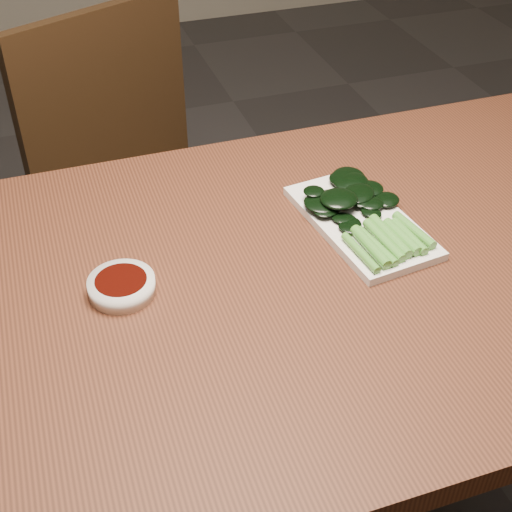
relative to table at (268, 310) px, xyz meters
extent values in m
cube|color=#4C2515|center=(0.00, 0.00, 0.05)|extent=(1.40, 0.80, 0.04)
cylinder|color=#4C2515|center=(0.64, 0.34, -0.32)|extent=(0.05, 0.05, 0.71)
cube|color=black|center=(-0.04, 0.62, -0.25)|extent=(0.59, 0.59, 0.04)
cylinder|color=black|center=(-0.13, 0.36, -0.47)|extent=(0.04, 0.04, 0.41)
cylinder|color=black|center=(0.22, 0.52, -0.47)|extent=(0.04, 0.04, 0.41)
cylinder|color=black|center=(-0.29, 0.71, -0.47)|extent=(0.04, 0.04, 0.41)
cylinder|color=black|center=(0.06, 0.87, -0.47)|extent=(0.04, 0.04, 0.41)
cube|color=black|center=(-0.12, 0.80, -0.01)|extent=(0.42, 0.21, 0.44)
cylinder|color=white|center=(-0.21, 0.03, 0.08)|extent=(0.10, 0.10, 0.02)
cylinder|color=#320904|center=(-0.21, 0.03, 0.09)|extent=(0.07, 0.07, 0.00)
cube|color=white|center=(0.18, 0.07, 0.08)|extent=(0.17, 0.28, 0.01)
cylinder|color=#529C36|center=(0.14, -0.02, 0.09)|extent=(0.02, 0.09, 0.01)
cylinder|color=#529C36|center=(0.16, -0.01, 0.09)|extent=(0.02, 0.10, 0.02)
cylinder|color=#529C36|center=(0.17, -0.01, 0.09)|extent=(0.03, 0.10, 0.01)
cylinder|color=#529C36|center=(0.19, 0.00, 0.09)|extent=(0.02, 0.10, 0.01)
cylinder|color=#529C36|center=(0.20, 0.00, 0.09)|extent=(0.03, 0.10, 0.02)
cylinder|color=#529C36|center=(0.22, -0.01, 0.09)|extent=(0.03, 0.09, 0.02)
cylinder|color=#529C36|center=(0.23, -0.01, 0.09)|extent=(0.02, 0.09, 0.01)
cylinder|color=#529C36|center=(0.24, 0.00, 0.09)|extent=(0.03, 0.09, 0.02)
ellipsoid|color=black|center=(0.13, 0.14, 0.10)|extent=(0.05, 0.05, 0.01)
ellipsoid|color=black|center=(0.23, 0.13, 0.10)|extent=(0.05, 0.05, 0.01)
ellipsoid|color=black|center=(0.21, 0.17, 0.10)|extent=(0.09, 0.10, 0.01)
ellipsoid|color=black|center=(0.20, 0.12, 0.10)|extent=(0.08, 0.08, 0.01)
ellipsoid|color=black|center=(0.20, 0.17, 0.09)|extent=(0.06, 0.06, 0.01)
ellipsoid|color=black|center=(0.20, 0.10, 0.10)|extent=(0.05, 0.05, 0.01)
ellipsoid|color=black|center=(0.24, 0.10, 0.09)|extent=(0.06, 0.06, 0.01)
ellipsoid|color=black|center=(0.13, 0.11, 0.10)|extent=(0.08, 0.08, 0.01)
ellipsoid|color=black|center=(0.14, 0.11, 0.10)|extent=(0.09, 0.10, 0.01)
ellipsoid|color=black|center=(0.16, 0.11, 0.11)|extent=(0.08, 0.08, 0.01)
ellipsoid|color=black|center=(0.14, 0.13, 0.10)|extent=(0.07, 0.07, 0.01)
ellipsoid|color=black|center=(0.21, 0.09, 0.09)|extent=(0.05, 0.05, 0.01)
ellipsoid|color=black|center=(0.14, 0.11, 0.09)|extent=(0.05, 0.05, 0.01)
ellipsoid|color=black|center=(0.21, 0.16, 0.10)|extent=(0.07, 0.08, 0.01)
ellipsoid|color=black|center=(0.16, 0.05, 0.09)|extent=(0.04, 0.04, 0.01)
ellipsoid|color=black|center=(0.15, 0.07, 0.09)|extent=(0.05, 0.05, 0.01)
ellipsoid|color=black|center=(0.15, 0.04, 0.09)|extent=(0.05, 0.05, 0.01)
ellipsoid|color=black|center=(0.20, 0.07, 0.09)|extent=(0.04, 0.05, 0.01)
camera|label=1|loc=(-0.28, -0.76, 0.75)|focal=50.00mm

